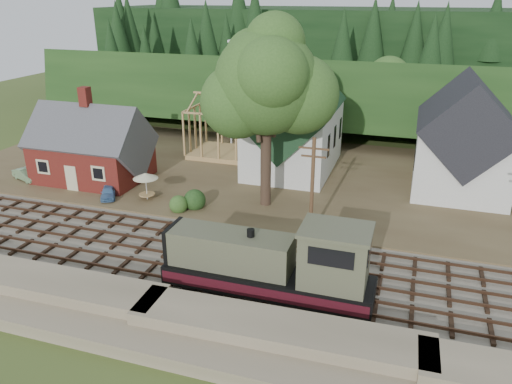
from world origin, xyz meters
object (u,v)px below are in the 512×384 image
(locomotive, at_px, (275,265))
(car_blue, at_px, (109,192))
(patio_set, at_px, (145,177))
(car_green, at_px, (26,174))

(locomotive, height_order, car_blue, locomotive)
(locomotive, height_order, patio_set, locomotive)
(patio_set, bearing_deg, locomotive, -35.89)
(locomotive, relative_size, patio_set, 5.17)
(car_green, bearing_deg, patio_set, -72.94)
(car_green, xyz_separation_m, patio_set, (13.71, -0.66, 1.53))
(car_blue, distance_m, car_green, 10.35)
(locomotive, bearing_deg, car_green, 158.18)
(locomotive, xyz_separation_m, car_green, (-28.65, 11.47, -1.36))
(locomotive, distance_m, patio_set, 18.44)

